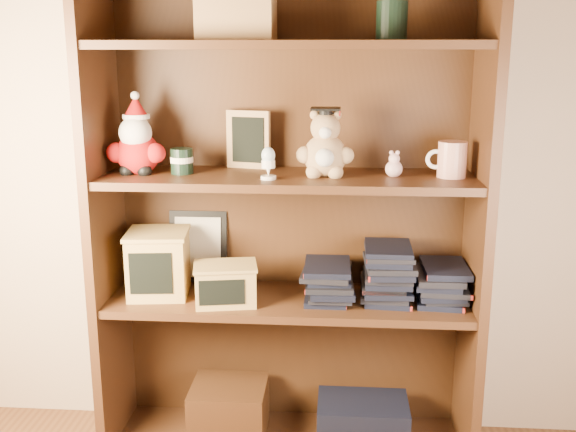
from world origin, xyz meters
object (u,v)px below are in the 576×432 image
at_px(bookcase, 288,225).
at_px(grad_teddy_bear, 325,150).
at_px(teacher_mug, 451,159).
at_px(treats_box, 158,263).

height_order(bookcase, grad_teddy_bear, bookcase).
relative_size(teacher_mug, treats_box, 0.58).
bearing_deg(treats_box, teacher_mug, 0.06).
relative_size(bookcase, teacher_mug, 13.07).
bearing_deg(grad_teddy_bear, bookcase, 153.79).
bearing_deg(grad_teddy_bear, treats_box, 179.41).
distance_m(bookcase, grad_teddy_bear, 0.28).
bearing_deg(teacher_mug, treats_box, -179.94).
bearing_deg(teacher_mug, bookcase, 174.16).
bearing_deg(bookcase, grad_teddy_bear, -26.21).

